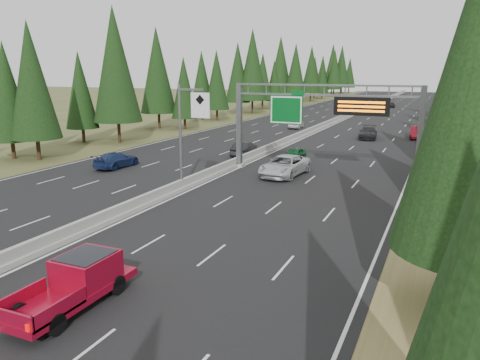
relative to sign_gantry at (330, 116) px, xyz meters
The scene contains 19 objects.
road 46.29m from the sign_gantry, 101.18° to the left, with size 32.00×260.00×0.08m, color black.
shoulder_right 46.28m from the sign_gantry, 78.86° to the left, with size 3.60×260.00×0.06m, color olive.
shoulder_left 52.70m from the sign_gantry, 120.63° to the left, with size 3.60×260.00×0.06m, color #3E4721.
median_barrier 46.25m from the sign_gantry, 101.18° to the left, with size 0.70×260.00×0.85m.
sign_gantry is the anchor object (origin of this frame).
hov_sign_pole 12.96m from the sign_gantry, 130.04° to the right, with size 2.80×0.50×8.00m.
tree_row_right 42.18m from the sign_gantry, 72.10° to the left, with size 11.49×243.15×18.93m.
tree_row_left 51.30m from the sign_gantry, 127.25° to the left, with size 11.42×241.07×18.69m.
silver_minivan 5.78m from the sign_gantry, 152.80° to the right, with size 2.87×6.21×1.73m, color silver.
red_pickup 27.37m from the sign_gantry, 97.25° to the right, with size 2.02×5.65×1.84m.
car_ahead_green 8.27m from the sign_gantry, 132.34° to the left, with size 1.58×3.93×1.34m, color #13532A.
car_ahead_dkred 27.80m from the sign_gantry, 78.26° to the left, with size 1.72×4.92×1.62m, color maroon.
car_ahead_dkgrey 24.80m from the sign_gantry, 91.06° to the left, with size 2.23×5.49×1.59m, color black.
car_ahead_white 90.07m from the sign_gantry, 94.56° to the left, with size 2.60×5.64×1.57m, color #B4B4B4.
car_ahead_far 82.12m from the sign_gantry, 92.68° to the left, with size 1.55×3.86×1.31m, color black.
car_onc_near 12.58m from the sign_gantry, 152.22° to the left, with size 1.63×4.66×1.54m, color black.
car_onc_blue 20.14m from the sign_gantry, 165.61° to the right, with size 2.03×5.00×1.45m, color navy.
car_onc_white 34.39m from the sign_gantry, 112.01° to the left, with size 1.85×4.60×1.57m, color white.
car_onc_far 62.83m from the sign_gantry, 111.94° to the left, with size 2.44×5.29×1.47m, color black.
Camera 1 is at (18.11, -4.83, 9.02)m, focal length 35.00 mm.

